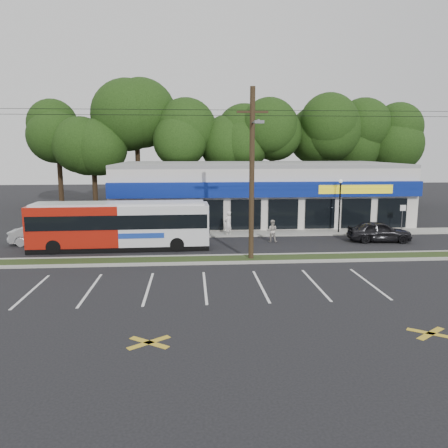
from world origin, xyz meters
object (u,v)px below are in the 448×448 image
at_px(sign_post, 402,213).
at_px(pedestrian_b, 272,231).
at_px(metrobus, 121,225).
at_px(car_silver, 43,234).
at_px(car_dark, 379,231).
at_px(lamp_post, 340,200).
at_px(pedestrian_a, 228,223).
at_px(utility_pole, 249,169).

distance_m(sign_post, pedestrian_b, 11.15).
relative_size(metrobus, car_silver, 2.69).
bearing_deg(car_dark, sign_post, -40.93).
bearing_deg(lamp_post, pedestrian_b, -154.32).
relative_size(sign_post, pedestrian_a, 1.18).
distance_m(car_dark, pedestrian_a, 11.00).
distance_m(sign_post, car_dark, 4.42).
bearing_deg(lamp_post, sign_post, -2.58).
height_order(lamp_post, pedestrian_a, lamp_post).
xyz_separation_m(car_silver, pedestrian_a, (13.04, 2.18, 0.23)).
height_order(lamp_post, car_dark, lamp_post).
bearing_deg(pedestrian_b, lamp_post, -140.38).
relative_size(sign_post, car_dark, 0.51).
distance_m(metrobus, pedestrian_a, 8.47).
bearing_deg(metrobus, car_silver, 160.55).
height_order(sign_post, pedestrian_a, sign_post).
distance_m(lamp_post, metrobus, 16.77).
xyz_separation_m(lamp_post, pedestrian_b, (-5.82, -2.80, -1.87)).
xyz_separation_m(metrobus, pedestrian_a, (7.43, 4.00, -0.70)).
xyz_separation_m(lamp_post, sign_post, (5.00, -0.23, -1.12)).
bearing_deg(sign_post, pedestrian_a, -179.69).
xyz_separation_m(lamp_post, pedestrian_a, (-8.74, -0.30, -1.72)).
bearing_deg(utility_pole, car_dark, 24.85).
relative_size(metrobus, pedestrian_a, 6.15).
bearing_deg(sign_post, car_silver, -175.20).
relative_size(sign_post, metrobus, 0.19).
height_order(utility_pole, pedestrian_a, utility_pole).
distance_m(utility_pole, car_silver, 15.38).
bearing_deg(utility_pole, lamp_post, 43.95).
xyz_separation_m(pedestrian_a, pedestrian_b, (2.92, -2.50, -0.15)).
height_order(metrobus, pedestrian_a, metrobus).
relative_size(utility_pole, pedestrian_b, 31.34).
relative_size(lamp_post, car_dark, 0.97).
bearing_deg(pedestrian_a, pedestrian_b, 97.87).
relative_size(car_dark, car_silver, 1.02).
height_order(metrobus, pedestrian_b, metrobus).
bearing_deg(utility_pole, metrobus, 155.94).
distance_m(lamp_post, sign_post, 5.13).
distance_m(metrobus, pedestrian_b, 10.49).
height_order(utility_pole, car_silver, utility_pole).
bearing_deg(pedestrian_a, metrobus, -13.25).
height_order(car_dark, pedestrian_a, pedestrian_a).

